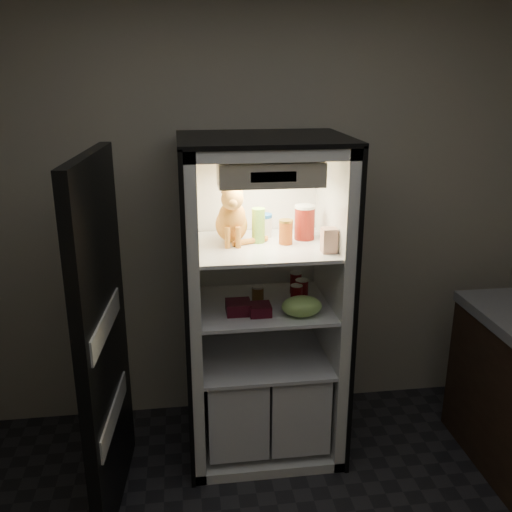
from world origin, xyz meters
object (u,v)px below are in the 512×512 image
Objects in this scene: salsa_jar at (286,232)px; parmesan_shaker at (258,225)px; soda_can_a at (296,283)px; grape_bag at (302,306)px; refrigerator at (262,323)px; berry_box_right at (260,309)px; tabby_cat at (232,219)px; berry_box_left at (238,307)px; mayo_tub at (264,225)px; soda_can_c at (296,296)px; condiment_jar at (258,294)px; soda_can_b at (302,291)px; pepper_jar at (305,222)px; cream_carton at (329,240)px.

parmesan_shaker is at bearing 160.76° from salsa_jar.
parmesan_shaker is 0.46m from soda_can_a.
grape_bag is (-0.03, -0.33, -0.01)m from soda_can_a.
berry_box_right is at bearing -101.55° from refrigerator.
berry_box_right is (-0.02, -0.20, -0.42)m from parmesan_shaker.
berry_box_left is at bearing -83.28° from tabby_cat.
mayo_tub is 0.50m from berry_box_right.
condiment_jar is at bearing 155.97° from soda_can_c.
salsa_jar is at bearing -12.61° from condiment_jar.
soda_can_a is (0.09, 0.13, -0.35)m from salsa_jar.
parmesan_shaker is 0.12m from mayo_tub.
grape_bag is (0.06, -0.19, -0.36)m from salsa_jar.
soda_can_c is (-0.04, -0.05, -0.01)m from soda_can_b.
salsa_jar reaches higher than berry_box_left.
grape_bag is at bearing -73.61° from salsa_jar.
refrigerator is at bearing -175.15° from pepper_jar.
tabby_cat reaches higher than berry_box_left.
soda_can_b is at bearing 28.29° from berry_box_right.
soda_can_b is 0.30m from berry_box_right.
cream_carton is at bearing -42.24° from salsa_jar.
tabby_cat reaches higher than berry_box_right.
soda_can_c is at bearing -16.56° from tabby_cat.
refrigerator is 0.20m from condiment_jar.
cream_carton is 0.53m from berry_box_right.
soda_can_a is (-0.03, 0.06, -0.38)m from pepper_jar.
parmesan_shaker reaches higher than berry_box_left.
salsa_jar is at bearing -25.34° from refrigerator.
soda_can_b is 0.62× the size of grape_bag.
cream_carton reaches higher than soda_can_c.
tabby_cat is 1.63× the size of grape_bag.
soda_can_a is 0.58× the size of grape_bag.
refrigerator is at bearing 125.46° from grape_bag.
tabby_cat is 3.79× the size of condiment_jar.
berry_box_left is at bearing -131.33° from condiment_jar.
refrigerator reaches higher than pepper_jar.
refrigerator is at bearing 146.85° from soda_can_c.
salsa_jar reaches higher than condiment_jar.
soda_can_c is 0.14m from grape_bag.
condiment_jar reaches higher than berry_box_left.
refrigerator reaches higher than berry_box_right.
berry_box_right is (-0.29, -0.23, -0.42)m from pepper_jar.
salsa_jar is 0.49m from berry_box_left.
salsa_jar reaches higher than mayo_tub.
grape_bag is 1.65× the size of berry_box_left.
refrigerator reaches higher than condiment_jar.
berry_box_left reaches higher than berry_box_right.
soda_can_b is at bearing -9.31° from condiment_jar.
soda_can_c is at bearing 22.07° from berry_box_right.
condiment_jar is 0.81× the size of berry_box_right.
tabby_cat is at bearing -177.92° from pepper_jar.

